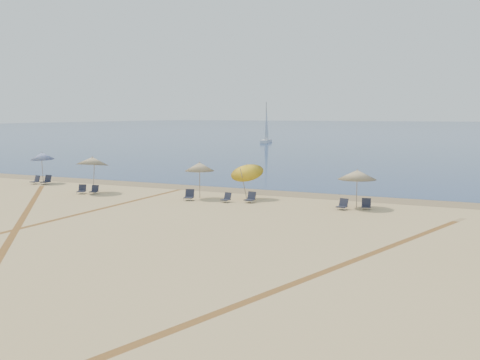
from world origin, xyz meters
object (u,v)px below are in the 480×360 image
Objects in this scene: chair_7 at (343,205)px; sailboat_1 at (266,130)px; umbrella_2 at (200,167)px; chair_5 at (227,198)px; chair_4 at (189,195)px; chair_3 at (94,190)px; chair_1 at (47,180)px; umbrella_4 at (357,175)px; chair_8 at (366,205)px; chair_6 at (251,198)px; umbrella_3 at (246,169)px; chair_2 at (82,190)px; umbrella_1 at (92,161)px; umbrella_0 at (42,156)px; chair_0 at (36,180)px.

sailboat_1 is at bearing 127.09° from chair_7.
sailboat_1 reaches higher than umbrella_2.
umbrella_2 reaches higher than chair_5.
chair_3 is at bearing 167.38° from chair_4.
umbrella_4 is at bearing -0.28° from chair_1.
chair_5 is 0.94× the size of chair_8.
chair_4 reaches higher than chair_6.
chair_2 is at bearing -167.28° from umbrella_3.
chair_8 is at bearing -10.03° from chair_3.
sailboat_1 reaches higher than chair_3.
umbrella_3 is (10.93, 1.92, -0.30)m from umbrella_1.
umbrella_4 is 2.01m from chair_7.
chair_5 is at bearing -8.48° from chair_4.
umbrella_1 is 2.13m from chair_2.
umbrella_4 is 3.03× the size of chair_2.
chair_7 is at bearing -123.60° from umbrella_4.
umbrella_1 is 1.15× the size of umbrella_4.
umbrella_2 is 10.19m from umbrella_4.
chair_7 is (18.06, 1.28, 0.00)m from chair_2.
chair_7 is at bearing -11.14° from chair_4.
chair_3 is at bearing -164.59° from chair_7.
umbrella_4 reaches higher than chair_1.
umbrella_1 is 3.70× the size of chair_6.
umbrella_1 is at bearing 122.06° from chair_3.
umbrella_0 is 1.09× the size of umbrella_4.
chair_1 reaches higher than chair_4.
chair_8 is (7.90, -0.64, -1.67)m from umbrella_3.
chair_1 is at bearing 161.35° from umbrella_1.
chair_4 is 11.14m from chair_8.
umbrella_0 is at bearing -178.70° from chair_6.
chair_6 is (1.44, 0.48, 0.03)m from chair_5.
umbrella_3 is 17.41m from chair_1.
chair_2 is (6.90, -2.64, -0.02)m from chair_0.
sailboat_1 is (-13.06, 67.98, 2.10)m from chair_2.
chair_0 is at bearing 147.97° from chair_3.
umbrella_4 is at bearing -6.43° from chair_4.
chair_0 is 1.05× the size of chair_3.
chair_6 is at bearing -79.64° from sailboat_1.
umbrella_3 reaches higher than umbrella_4.
chair_2 is at bearing -169.68° from umbrella_2.
chair_2 is at bearing -166.63° from chair_6.
umbrella_4 is 3.29× the size of chair_8.
chair_4 reaches higher than chair_0.
chair_8 is at bearing -8.27° from chair_4.
chair_2 is at bearing 175.41° from chair_8.
chair_2 is (6.71, -3.24, -1.90)m from umbrella_0.
umbrella_2 reaches higher than chair_6.
chair_3 is 9.92m from chair_5.
chair_6 reaches higher than chair_3.
chair_1 is 14.35m from chair_4.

